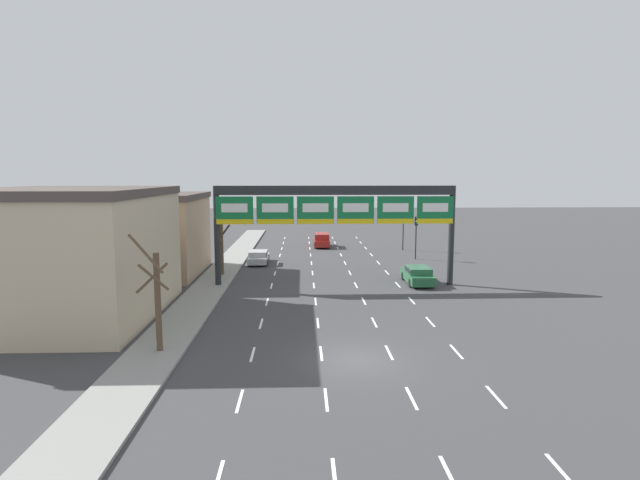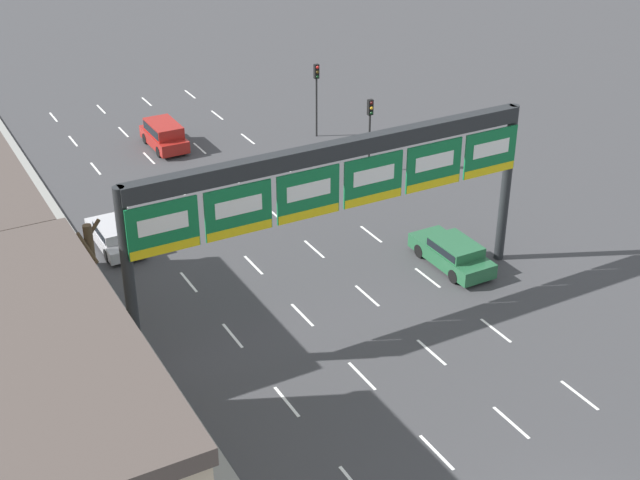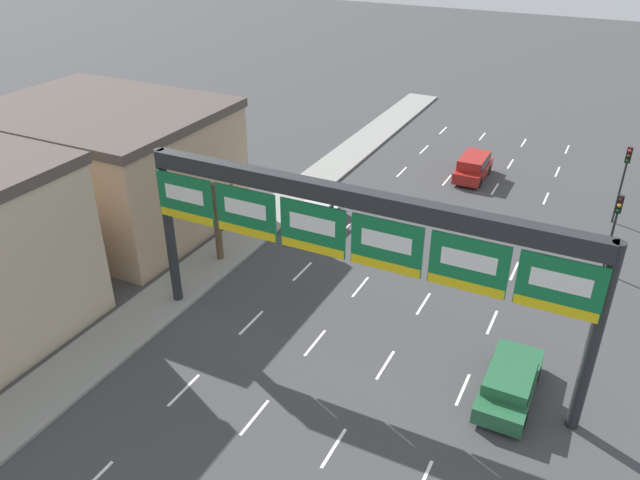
# 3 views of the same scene
# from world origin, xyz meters

# --- Properties ---
(ground_plane) EXTENTS (220.00, 220.00, 0.00)m
(ground_plane) POSITION_xyz_m (0.00, 0.00, 0.00)
(ground_plane) COLOR #3D3D3F
(sidewalk_left) EXTENTS (2.80, 110.00, 0.15)m
(sidewalk_left) POSITION_xyz_m (-9.65, 0.00, 0.07)
(sidewalk_left) COLOR gray
(sidewalk_left) RESTS_ON ground_plane
(lane_dashes) EXTENTS (10.02, 67.00, 0.01)m
(lane_dashes) POSITION_xyz_m (-0.00, 13.50, 0.00)
(lane_dashes) COLOR white
(lane_dashes) RESTS_ON ground_plane
(sign_gantry) EXTENTS (18.56, 0.69, 7.76)m
(sign_gantry) POSITION_xyz_m (-0.00, 15.86, 6.25)
(sign_gantry) COLOR #232628
(sign_gantry) RESTS_ON ground_plane
(building_near) EXTENTS (10.22, 12.92, 7.80)m
(building_near) POSITION_xyz_m (-16.46, 7.88, 3.91)
(building_near) COLOR #C6B293
(building_near) RESTS_ON ground_plane
(building_far) EXTENTS (13.03, 10.37, 7.01)m
(building_far) POSITION_xyz_m (-17.84, 21.20, 3.51)
(building_far) COLOR tan
(building_far) RESTS_ON ground_plane
(suv_red) EXTENTS (1.84, 4.20, 1.65)m
(suv_red) POSITION_xyz_m (-0.20, 37.14, 0.92)
(suv_red) COLOR maroon
(suv_red) RESTS_ON ground_plane
(car_green) EXTENTS (1.88, 4.63, 1.38)m
(car_green) POSITION_xyz_m (6.60, 16.37, 0.74)
(car_green) COLOR #235B38
(car_green) RESTS_ON ground_plane
(car_silver) EXTENTS (1.86, 4.41, 1.28)m
(car_silver) POSITION_xyz_m (-6.80, 25.94, 0.69)
(car_silver) COLOR #B7B7BC
(car_silver) RESTS_ON ground_plane
(traffic_light_near_gantry) EXTENTS (0.30, 0.35, 4.37)m
(traffic_light_near_gantry) POSITION_xyz_m (9.06, 27.94, 3.13)
(traffic_light_near_gantry) COLOR black
(traffic_light_near_gantry) RESTS_ON ground_plane
(traffic_light_mid_block) EXTENTS (0.30, 0.35, 4.74)m
(traffic_light_mid_block) POSITION_xyz_m (9.05, 34.30, 3.38)
(traffic_light_mid_block) COLOR black
(traffic_light_mid_block) RESTS_ON ground_plane
(tree_bare_closest) EXTENTS (1.89, 2.24, 5.74)m
(tree_bare_closest) POSITION_xyz_m (-9.49, 1.27, 2.88)
(tree_bare_closest) COLOR brown
(tree_bare_closest) RESTS_ON sidewalk_left
(tree_bare_second) EXTENTS (1.40, 1.38, 4.34)m
(tree_bare_second) POSITION_xyz_m (-9.45, 20.06, 2.54)
(tree_bare_second) COLOR brown
(tree_bare_second) RESTS_ON sidewalk_left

